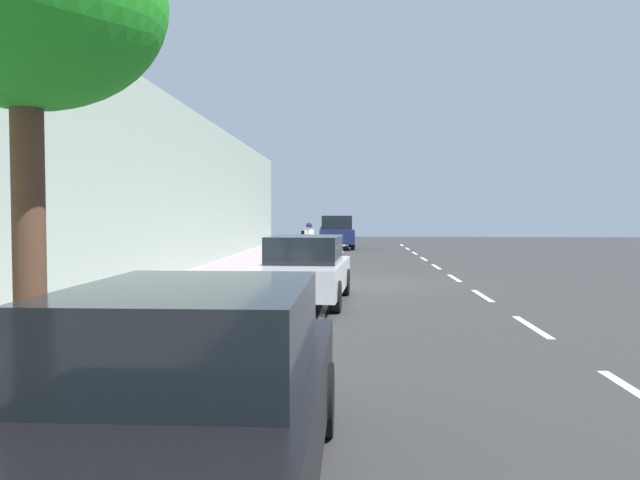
% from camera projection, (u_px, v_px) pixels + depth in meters
% --- Properties ---
extents(ground, '(76.13, 76.13, 0.00)m').
position_uv_depth(ground, '(358.00, 284.00, 17.76)').
color(ground, '#323232').
extents(sidewalk, '(3.45, 47.58, 0.14)m').
position_uv_depth(sidewalk, '(221.00, 280.00, 17.97)').
color(sidewalk, '#A9909C').
rests_on(sidewalk, ground).
extents(curb_edge, '(0.16, 47.58, 0.14)m').
position_uv_depth(curb_edge, '(282.00, 281.00, 17.88)').
color(curb_edge, gray).
rests_on(curb_edge, ground).
extents(lane_stripe_centre, '(0.14, 48.40, 0.01)m').
position_uv_depth(lane_stripe_centre, '(467.00, 286.00, 17.18)').
color(lane_stripe_centre, white).
rests_on(lane_stripe_centre, ground).
extents(lane_stripe_bike_edge, '(0.12, 47.58, 0.01)m').
position_uv_depth(lane_stripe_bike_edge, '(332.00, 283.00, 17.80)').
color(lane_stripe_bike_edge, white).
rests_on(lane_stripe_bike_edge, ground).
extents(building_facade, '(0.50, 47.58, 5.66)m').
position_uv_depth(building_facade, '(154.00, 186.00, 17.97)').
color(building_facade, '#94A593').
rests_on(building_facade, ground).
extents(parked_pickup_dark_blue_nearest, '(2.20, 5.38, 1.95)m').
position_uv_depth(parked_pickup_dark_blue_nearest, '(336.00, 233.00, 36.18)').
color(parked_pickup_dark_blue_nearest, navy).
rests_on(parked_pickup_dark_blue_nearest, ground).
extents(parked_sedan_white_second, '(2.03, 4.49, 1.52)m').
position_uv_depth(parked_sedan_white_second, '(305.00, 270.00, 13.89)').
color(parked_sedan_white_second, white).
rests_on(parked_sedan_white_second, ground).
extents(parked_sedan_black_mid, '(1.84, 4.40, 1.52)m').
position_uv_depth(parked_sedan_black_mid, '(193.00, 397.00, 4.19)').
color(parked_sedan_black_mid, black).
rests_on(parked_sedan_black_mid, ground).
extents(bicycle_at_curb, '(1.44, 1.08, 0.77)m').
position_uv_depth(bicycle_at_curb, '(313.00, 255.00, 24.62)').
color(bicycle_at_curb, black).
rests_on(bicycle_at_curb, ground).
extents(cyclist_with_backpack, '(0.52, 0.56, 1.68)m').
position_uv_depth(cyclist_with_backpack, '(308.00, 239.00, 25.07)').
color(cyclist_with_backpack, '#C6B284').
rests_on(cyclist_with_backpack, ground).
extents(street_tree_near_cyclist, '(2.60, 2.60, 4.87)m').
position_uv_depth(street_tree_near_cyclist, '(25.00, 3.00, 5.62)').
color(street_tree_near_cyclist, brown).
rests_on(street_tree_near_cyclist, sidewalk).
extents(fire_hydrant, '(0.22, 0.22, 0.84)m').
position_uv_depth(fire_hydrant, '(278.00, 257.00, 20.53)').
color(fire_hydrant, red).
rests_on(fire_hydrant, sidewalk).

